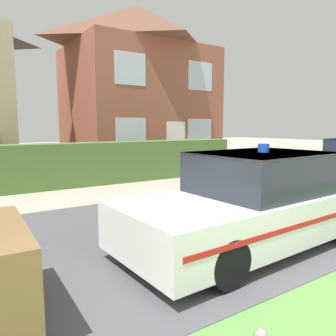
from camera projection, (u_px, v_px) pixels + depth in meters
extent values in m
cube|color=#4C4C51|center=(155.00, 233.00, 5.81)|extent=(28.00, 5.25, 0.01)
cube|color=#4C7233|center=(96.00, 163.00, 10.73)|extent=(10.83, 0.88, 1.37)
cylinder|color=black|center=(153.00, 229.00, 5.05)|extent=(0.61, 0.22, 0.60)
cylinder|color=black|center=(227.00, 263.00, 3.77)|extent=(0.61, 0.22, 0.60)
cylinder|color=black|center=(266.00, 204.00, 6.64)|extent=(0.61, 0.22, 0.60)
cube|color=white|center=(253.00, 214.00, 5.18)|extent=(4.51, 1.96, 0.66)
cube|color=#232833|center=(263.00, 172.00, 5.22)|extent=(2.15, 1.69, 0.63)
cube|color=white|center=(263.00, 153.00, 5.18)|extent=(2.15, 1.69, 0.04)
cube|color=red|center=(213.00, 200.00, 5.89)|extent=(4.22, 0.17, 0.07)
cube|color=red|center=(305.00, 224.00, 4.45)|extent=(4.22, 0.17, 0.07)
cylinder|color=blue|center=(264.00, 148.00, 5.17)|extent=(0.18, 0.18, 0.14)
sphere|color=gray|center=(261.00, 336.00, 2.60)|extent=(0.12, 0.12, 0.12)
cone|color=gray|center=(265.00, 330.00, 2.60)|extent=(0.05, 0.05, 0.05)
cone|color=gray|center=(257.00, 331.00, 2.59)|extent=(0.05, 0.05, 0.05)
cylinder|color=black|center=(311.00, 175.00, 10.63)|extent=(0.64, 0.22, 0.63)
cube|color=#93513D|center=(139.00, 107.00, 16.61)|extent=(6.59, 5.40, 5.68)
pyramid|color=brown|center=(138.00, 28.00, 16.12)|extent=(6.92, 5.67, 2.07)
cube|color=white|center=(176.00, 145.00, 14.83)|extent=(1.00, 0.02, 2.10)
cube|color=silver|center=(131.00, 134.00, 13.53)|extent=(1.40, 0.02, 1.30)
cube|color=silver|center=(200.00, 133.00, 15.51)|extent=(1.40, 0.02, 1.30)
cube|color=silver|center=(130.00, 69.00, 13.20)|extent=(1.40, 0.02, 1.30)
cube|color=silver|center=(200.00, 76.00, 15.18)|extent=(1.40, 0.02, 1.30)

